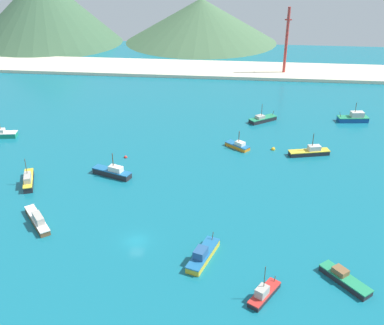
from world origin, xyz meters
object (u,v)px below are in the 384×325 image
object	(u,v)px
fishing_boat_6	(28,180)
fishing_boat_11	(113,172)
fishing_boat_8	(264,294)
radio_tower	(286,41)
fishing_boat_1	(203,255)
fishing_boat_0	(37,220)
fishing_boat_10	(2,134)
fishing_boat_9	(344,279)
fishing_boat_2	(310,152)
fishing_boat_3	(238,145)
fishing_boat_4	(354,118)
buoy_1	(126,157)
fishing_boat_5	(262,119)
buoy_0	(273,149)

from	to	relation	value
fishing_boat_6	fishing_boat_11	xyz separation A→B (m)	(17.62, 5.78, -0.07)
fishing_boat_8	radio_tower	xyz separation A→B (m)	(12.07, 125.79, 12.41)
fishing_boat_1	fishing_boat_8	xyz separation A→B (m)	(10.07, -8.18, -0.11)
fishing_boat_0	fishing_boat_1	distance (m)	33.31
fishing_boat_8	fishing_boat_10	bearing A→B (deg)	141.66
fishing_boat_9	fishing_boat_10	distance (m)	96.30
fishing_boat_2	fishing_boat_3	distance (m)	18.28
fishing_boat_3	fishing_boat_1	bearing A→B (deg)	-96.49
fishing_boat_8	fishing_boat_6	bearing A→B (deg)	149.27
fishing_boat_8	fishing_boat_11	world-z (taller)	fishing_boat_8
fishing_boat_4	fishing_boat_3	bearing A→B (deg)	-146.27
fishing_boat_10	fishing_boat_6	bearing A→B (deg)	-53.12
buoy_1	radio_tower	distance (m)	92.63
fishing_boat_1	buoy_1	xyz separation A→B (m)	(-22.54, 37.53, -0.78)
fishing_boat_4	buoy_1	world-z (taller)	fishing_boat_4
fishing_boat_0	fishing_boat_1	bearing A→B (deg)	-12.70
fishing_boat_5	buoy_1	bearing A→B (deg)	-140.69
fishing_boat_8	buoy_1	size ratio (longest dim) A/B	8.58
fishing_boat_3	fishing_boat_5	bearing A→B (deg)	70.60
fishing_boat_9	buoy_0	world-z (taller)	fishing_boat_9
fishing_boat_10	fishing_boat_11	distance (m)	40.69
radio_tower	buoy_0	bearing A→B (deg)	-96.20
fishing_boat_3	buoy_1	xyz separation A→B (m)	(-27.80, -8.73, -0.61)
fishing_boat_3	buoy_0	xyz separation A→B (m)	(9.12, -0.10, -0.57)
fishing_boat_8	fishing_boat_10	size ratio (longest dim) A/B	0.90
fishing_boat_0	fishing_boat_4	xyz separation A→B (m)	(71.74, 61.63, 0.24)
fishing_boat_5	fishing_boat_11	xyz separation A→B (m)	(-35.42, -38.11, 0.20)
fishing_boat_11	radio_tower	size ratio (longest dim) A/B	0.38
fishing_boat_4	fishing_boat_6	xyz separation A→B (m)	(-80.08, -46.87, -0.08)
fishing_boat_0	fishing_boat_8	bearing A→B (deg)	-20.01
fishing_boat_4	radio_tower	xyz separation A→B (m)	(-17.12, 48.66, 12.09)
fishing_boat_8	buoy_0	bearing A→B (deg)	85.46
fishing_boat_8	fishing_boat_10	distance (m)	88.43
fishing_boat_6	fishing_boat_9	distance (m)	68.72
buoy_0	fishing_boat_9	bearing A→B (deg)	-80.10
fishing_boat_0	fishing_boat_2	distance (m)	66.92
fishing_boat_1	fishing_boat_5	bearing A→B (deg)	79.52
fishing_boat_1	fishing_boat_4	world-z (taller)	fishing_boat_4
fishing_boat_3	fishing_boat_4	world-z (taller)	fishing_boat_4
fishing_boat_6	fishing_boat_4	bearing A→B (deg)	30.34
fishing_boat_9	fishing_boat_3	bearing A→B (deg)	109.70
fishing_boat_6	fishing_boat_10	bearing A→B (deg)	126.88
fishing_boat_8	fishing_boat_11	bearing A→B (deg)	132.72
fishing_boat_3	fishing_boat_5	size ratio (longest dim) A/B	0.79
fishing_boat_11	radio_tower	xyz separation A→B (m)	(45.35, 89.75, 12.24)
fishing_boat_4	fishing_boat_9	xyz separation A→B (m)	(-16.24, -72.28, -0.41)
fishing_boat_2	radio_tower	bearing A→B (deg)	91.00
fishing_boat_3	fishing_boat_4	xyz separation A→B (m)	(33.99, 22.69, 0.38)
fishing_boat_5	fishing_boat_10	world-z (taller)	fishing_boat_5
fishing_boat_6	fishing_boat_10	distance (m)	30.75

